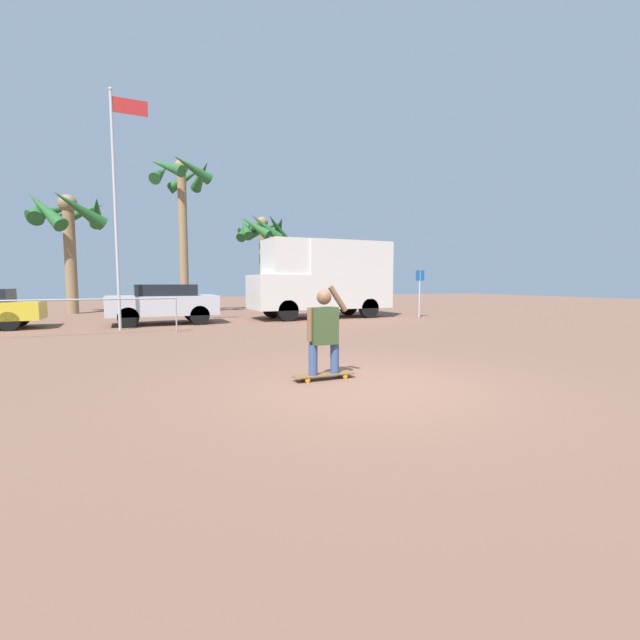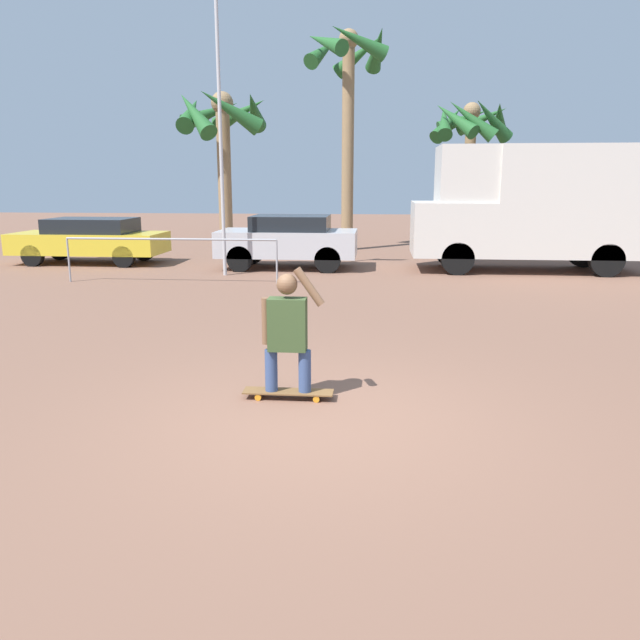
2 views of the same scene
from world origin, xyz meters
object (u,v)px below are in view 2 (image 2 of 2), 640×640
Objects in this scene: camper_van at (533,204)px; parked_car_silver at (288,240)px; skateboard at (288,392)px; person_skateboarder at (287,327)px; palm_tree_near_van at (469,128)px; flagpole at (222,103)px; parked_car_yellow at (90,239)px; palm_tree_far_left at (221,122)px; palm_tree_center_background at (348,75)px.

parked_car_silver is at bearing -179.28° from camper_van.
skateboard is 0.75m from person_skateboarder.
flagpole is at bearing -133.50° from palm_tree_near_van.
palm_tree_near_van is (11.53, 5.37, 3.48)m from parked_car_yellow.
palm_tree_far_left reaches higher than skateboard.
palm_tree_center_background is 7.07m from flagpole.
parked_car_silver is at bearing -106.04° from palm_tree_center_background.
person_skateboarder is 16.23m from palm_tree_center_background.
camper_van is 1.58× the size of parked_car_silver.
parked_car_silver is 0.51× the size of flagpole.
palm_tree_center_background is at bearing -166.31° from palm_tree_near_van.
palm_tree_far_left is at bearing 71.66° from parked_car_yellow.
flagpole is (-1.38, -1.48, 3.45)m from parked_car_silver.
parked_car_silver is 0.73× the size of palm_tree_near_van.
skateboard is 0.72× the size of person_skateboarder.
palm_tree_near_van reaches higher than camper_van.
flagpole is (-6.96, -7.33, 0.04)m from palm_tree_near_van.
person_skateboarder is at bearing -103.90° from palm_tree_near_van.
palm_tree_center_background is 1.26× the size of palm_tree_far_left.
camper_van is at bearing -42.52° from palm_tree_center_background.
person_skateboarder is 0.27× the size of palm_tree_near_van.
palm_tree_far_left is 9.23m from flagpole.
palm_tree_far_left reaches higher than parked_car_yellow.
parked_car_yellow is at bearing -149.39° from palm_tree_center_background.
palm_tree_near_van is (4.07, 16.46, 3.37)m from person_skateboarder.
palm_tree_far_left is at bearing 104.21° from flagpole.
parked_car_silver is (-1.50, 10.61, 0.72)m from skateboard.
palm_tree_center_background is at bearing 66.31° from flagpole.
palm_tree_near_van is at bearing 76.10° from person_skateboarder.
parked_car_silver is 0.52× the size of palm_tree_center_background.
palm_tree_far_left is at bearing 105.90° from skateboard.
camper_van is 1.38× the size of parked_car_yellow.
palm_tree_far_left reaches higher than camper_van.
flagpole is at bearing 107.53° from skateboard.
skateboard is at bearing -0.00° from person_skateboarder.
parked_car_silver is at bearing 46.98° from flagpole.
palm_tree_far_left is 0.78× the size of flagpole.
skateboard is 16.48m from palm_tree_center_background.
camper_van is (5.07, 10.69, 0.95)m from person_skateboarder.
palm_tree_far_left is at bearing 105.90° from person_skateboarder.
camper_van is 0.81× the size of palm_tree_center_background.
parked_car_silver is at bearing 98.06° from person_skateboarder.
camper_van is 6.64m from parked_car_silver.
camper_van is at bearing 64.65° from skateboard.
parked_car_yellow is at bearing 156.79° from flagpole.
flagpole is at bearing -75.79° from palm_tree_far_left.
palm_tree_far_left is at bearing 116.03° from parked_car_silver.
palm_tree_near_van is 4.61m from palm_tree_center_background.
camper_van is 6.33m from palm_tree_near_van.
parked_car_yellow is (-5.96, 0.48, -0.08)m from parked_car_silver.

